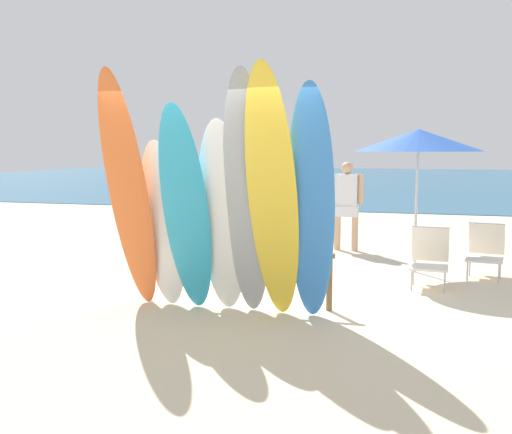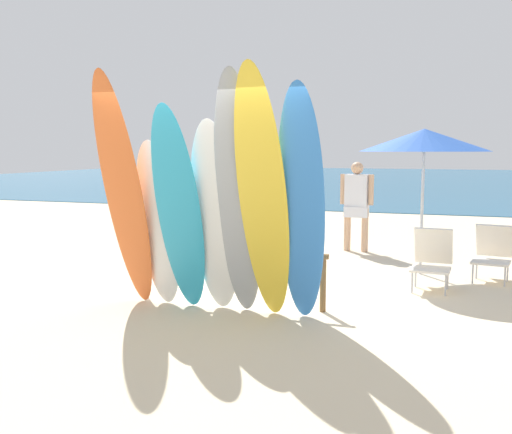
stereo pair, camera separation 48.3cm
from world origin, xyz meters
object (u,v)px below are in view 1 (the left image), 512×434
Objects in this scene: surfboard_white_3 at (223,218)px; surfboard_blue_6 at (311,205)px; surfboard_grey_4 at (247,196)px; beachgoer_midbeach at (257,200)px; beach_umbrella at (418,140)px; beachgoer_photographing at (197,204)px; surfboard_white_1 at (163,225)px; beachgoer_near_rack at (246,192)px; surfboard_teal_2 at (186,211)px; beachgoer_by_water at (347,200)px; beachgoer_strolling at (218,194)px; surfboard_orange_0 at (128,193)px; beach_chair_red at (486,249)px; surfboard_yellow_5 at (272,196)px; beach_chair_blue at (430,255)px; surfboard_rack at (233,262)px.

surfboard_white_3 is 0.86× the size of surfboard_blue_6.
surfboard_grey_4 is at bearing -16.49° from surfboard_white_3.
beach_umbrella reaches higher than beachgoer_midbeach.
beach_umbrella is at bearing 56.59° from surfboard_grey_4.
beach_umbrella is (3.75, -0.44, 1.09)m from beachgoer_photographing.
surfboard_white_1 is 4.88m from beachgoer_midbeach.
surfboard_grey_4 is at bearing 109.34° from beachgoer_near_rack.
surfboard_teal_2 is at bearing -128.61° from beach_umbrella.
beachgoer_by_water reaches higher than beachgoer_midbeach.
surfboard_white_3 is 5.43m from beachgoer_strolling.
surfboard_teal_2 is at bearing -113.28° from beachgoer_photographing.
surfboard_grey_4 is 1.73× the size of beachgoer_near_rack.
beachgoer_midbeach is at bearing 147.82° from beach_umbrella.
beachgoer_near_rack is at bearing 99.72° from surfboard_white_3.
surfboard_orange_0 reaches higher than beachgoer_midbeach.
surfboard_blue_6 is 1.70× the size of beachgoer_midbeach.
beachgoer_photographing is at bearing 111.82° from surfboard_teal_2.
surfboard_blue_6 is at bearing 7.49° from surfboard_orange_0.
beachgoer_near_rack reaches higher than beach_chair_red.
surfboard_yellow_5 reaches higher than beach_chair_blue.
beach_chair_blue is (3.84, -4.10, -0.50)m from beachgoer_near_rack.
surfboard_rack is 3.42m from beachgoer_photographing.
beach_umbrella is (3.93, -2.09, 1.04)m from beachgoer_strolling.
surfboard_blue_6 is 3.34m from beach_umbrella.
beach_chair_blue is at bearing 38.17° from surfboard_white_1.
beachgoer_midbeach is (-0.55, 5.04, -0.30)m from surfboard_teal_2.
beachgoer_by_water is at bearing 73.65° from surfboard_orange_0.
surfboard_rack is 3.96m from beach_chair_red.
beach_chair_blue is at bearing 43.86° from surfboard_grey_4.
beachgoer_by_water is at bearing 75.58° from surfboard_white_3.
surfboard_rack is 0.94× the size of surfboard_blue_6.
surfboard_grey_4 reaches higher than beachgoer_midbeach.
surfboard_grey_4 is at bearing 89.38° from beachgoer_by_water.
surfboard_rack is at bearing 84.19° from beachgoer_by_water.
beach_chair_red is (4.19, 3.04, -0.96)m from surfboard_orange_0.
surfboard_grey_4 reaches higher than beach_umbrella.
surfboard_white_1 is 4.82m from beach_chair_red.
beachgoer_by_water is at bearing 150.86° from beachgoer_near_rack.
surfboard_white_3 is 6.37m from beachgoer_near_rack.
beachgoer_midbeach is at bearing 141.58° from beach_chair_blue.
surfboard_white_3 is (0.75, -0.05, 0.11)m from surfboard_white_1.
surfboard_grey_4 is 3.41× the size of beach_chair_blue.
surfboard_blue_6 is at bearing -27.15° from surfboard_rack.
surfboard_white_3 is at bearing 106.87° from beachgoer_near_rack.
surfboard_white_3 is (0.40, 0.11, -0.08)m from surfboard_teal_2.
beach_chair_blue is at bearing 38.69° from surfboard_orange_0.
surfboard_grey_4 is at bearing 109.54° from beachgoer_strolling.
surfboard_white_1 is 4.23m from beach_umbrella.
surfboard_white_3 is 0.41m from surfboard_grey_4.
surfboard_blue_6 is 1.20× the size of beach_umbrella.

